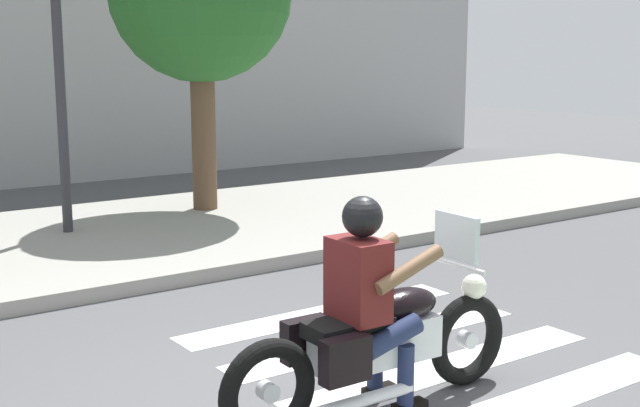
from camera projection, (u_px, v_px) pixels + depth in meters
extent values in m
cube|color=gray|center=(40.00, 249.00, 9.72)|extent=(24.00, 4.40, 0.15)
cube|color=white|center=(528.00, 404.00, 5.60)|extent=(2.80, 0.40, 0.01)
cube|color=white|center=(445.00, 367.00, 6.24)|extent=(2.80, 0.40, 0.01)
cube|color=white|center=(377.00, 338.00, 6.88)|extent=(2.80, 0.40, 0.01)
cube|color=white|center=(321.00, 314.00, 7.52)|extent=(2.80, 0.40, 0.01)
torus|color=black|center=(467.00, 340.00, 5.89)|extent=(0.66, 0.13, 0.66)
cylinder|color=silver|center=(467.00, 340.00, 5.89)|extent=(0.12, 0.10, 0.12)
torus|color=black|center=(268.00, 391.00, 4.99)|extent=(0.66, 0.13, 0.66)
cylinder|color=silver|center=(268.00, 391.00, 4.99)|extent=(0.12, 0.10, 0.12)
cube|color=silver|center=(376.00, 343.00, 5.41)|extent=(0.90, 0.30, 0.28)
ellipsoid|color=black|center=(403.00, 305.00, 5.50)|extent=(0.53, 0.29, 0.22)
cube|color=black|center=(348.00, 327.00, 5.26)|extent=(0.57, 0.29, 0.10)
cube|color=black|center=(305.00, 339.00, 5.36)|extent=(0.32, 0.13, 0.28)
cube|color=black|center=(345.00, 360.00, 5.00)|extent=(0.32, 0.13, 0.28)
cylinder|color=silver|center=(452.00, 263.00, 5.69)|extent=(0.04, 0.62, 0.03)
sphere|color=white|center=(474.00, 287.00, 5.85)|extent=(0.18, 0.18, 0.18)
cube|color=silver|center=(457.00, 237.00, 5.68)|extent=(0.05, 0.40, 0.32)
cylinder|color=silver|center=(359.00, 401.00, 5.17)|extent=(0.81, 0.10, 0.08)
cube|color=#591919|center=(358.00, 279.00, 5.25)|extent=(0.27, 0.41, 0.52)
sphere|color=black|center=(362.00, 217.00, 5.19)|extent=(0.26, 0.26, 0.26)
cylinder|color=brown|center=(366.00, 256.00, 5.54)|extent=(0.52, 0.10, 0.26)
cylinder|color=brown|center=(409.00, 270.00, 5.18)|extent=(0.52, 0.10, 0.26)
cylinder|color=#1E284C|center=(361.00, 323.00, 5.53)|extent=(0.44, 0.15, 0.24)
cylinder|color=#1E284C|center=(375.00, 365.00, 5.65)|extent=(0.11, 0.11, 0.48)
cube|color=black|center=(379.00, 391.00, 5.71)|extent=(0.24, 0.11, 0.08)
cylinder|color=#1E284C|center=(392.00, 337.00, 5.27)|extent=(0.44, 0.15, 0.24)
cylinder|color=#1E284C|center=(405.00, 380.00, 5.39)|extent=(0.11, 0.11, 0.48)
cylinder|color=#2D2D33|center=(59.00, 71.00, 9.94)|extent=(0.12, 0.12, 4.22)
cylinder|color=brown|center=(204.00, 139.00, 11.64)|extent=(0.34, 0.34, 2.29)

